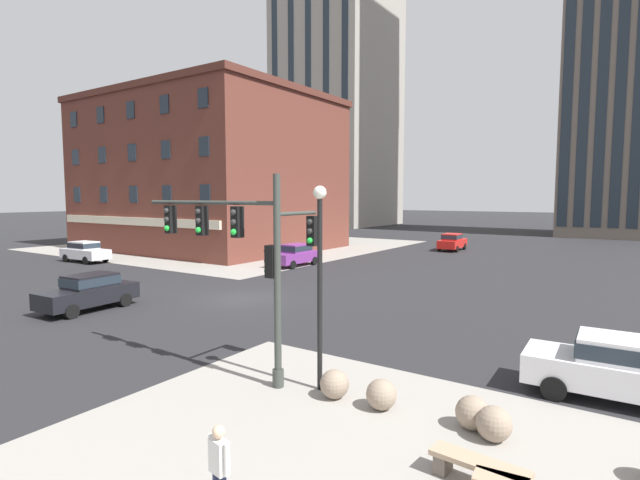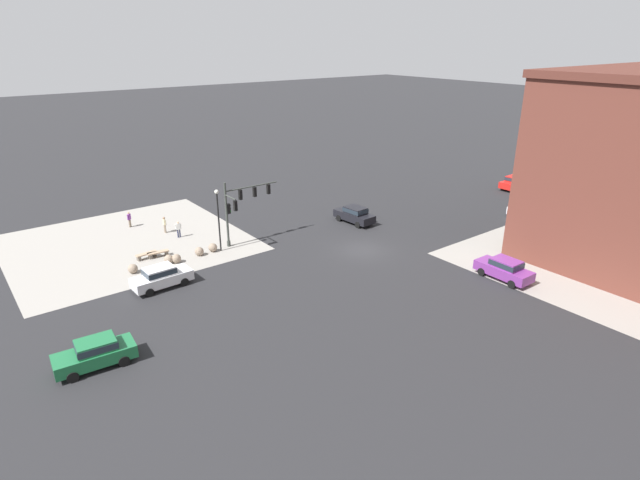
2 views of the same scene
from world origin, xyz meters
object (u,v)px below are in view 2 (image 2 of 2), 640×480
at_px(bollard_sphere_curb_c, 176,259).
at_px(car_main_northbound_far, 95,352).
at_px(bench_mid_block, 146,255).
at_px(pedestrian_at_curb, 164,224).
at_px(car_cross_westbound, 504,268).
at_px(pedestrian_near_bench, 129,218).
at_px(car_main_northbound_near, 515,182).
at_px(bollard_sphere_curb_b, 199,251).
at_px(car_main_southbound_near, 526,206).
at_px(bollard_sphere_curb_e, 133,269).
at_px(bench_near_signal, 158,253).
at_px(street_lamp_corner_near, 218,213).
at_px(car_main_southbound_far, 355,214).
at_px(bollard_sphere_curb_d, 169,259).
at_px(car_parked_curb, 161,276).
at_px(pedestrian_walking_east, 178,228).
at_px(traffic_signal_main, 239,205).
at_px(bollard_sphere_curb_a, 213,247).

distance_m(bollard_sphere_curb_c, car_main_northbound_far, 14.51).
relative_size(bench_mid_block, pedestrian_at_curb, 1.14).
distance_m(pedestrian_at_curb, car_cross_westbound, 30.94).
height_order(pedestrian_near_bench, car_main_northbound_near, car_main_northbound_near).
height_order(bollard_sphere_curb_b, car_main_southbound_near, car_main_southbound_near).
distance_m(bollard_sphere_curb_e, bench_near_signal, 3.41).
bearing_deg(bollard_sphere_curb_b, car_main_southbound_near, 161.29).
height_order(street_lamp_corner_near, car_main_southbound_far, street_lamp_corner_near).
relative_size(bench_mid_block, car_cross_westbound, 0.41).
height_order(bollard_sphere_curb_d, bollard_sphere_curb_e, same).
distance_m(bollard_sphere_curb_b, bench_near_signal, 3.47).
bearing_deg(car_parked_curb, bollard_sphere_curb_d, -118.81).
height_order(pedestrian_near_bench, pedestrian_walking_east, pedestrian_walking_east).
xyz_separation_m(bollard_sphere_curb_e, car_main_southbound_near, (-38.00, 10.88, 0.53)).
height_order(car_main_northbound_far, car_cross_westbound, same).
distance_m(pedestrian_at_curb, street_lamp_corner_near, 8.03).
distance_m(bollard_sphere_curb_d, street_lamp_corner_near, 5.63).
height_order(traffic_signal_main, car_main_northbound_far, traffic_signal_main).
height_order(bollard_sphere_curb_d, car_main_northbound_far, car_main_northbound_far).
bearing_deg(bollard_sphere_curb_d, traffic_signal_main, -179.00).
bearing_deg(bench_near_signal, car_main_northbound_near, 171.42).
bearing_deg(traffic_signal_main, car_main_northbound_far, 35.61).
xyz_separation_m(bollard_sphere_curb_a, bollard_sphere_curb_b, (1.33, 0.09, 0.00)).
distance_m(traffic_signal_main, bench_mid_block, 9.00).
xyz_separation_m(pedestrian_near_bench, car_parked_curb, (2.54, 14.68, 0.03)).
xyz_separation_m(bollard_sphere_curb_c, bench_near_signal, (0.74, -2.11, -0.06)).
bearing_deg(bollard_sphere_curb_c, bollard_sphere_curb_a, -174.43).
xyz_separation_m(traffic_signal_main, pedestrian_walking_east, (3.86, -5.00, -2.85)).
height_order(traffic_signal_main, pedestrian_near_bench, traffic_signal_main).
bearing_deg(bench_mid_block, street_lamp_corner_near, 158.00).
distance_m(pedestrian_at_curb, car_parked_curb, 11.96).
relative_size(traffic_signal_main, bollard_sphere_curb_e, 7.71).
bearing_deg(pedestrian_walking_east, bench_mid_block, 35.23).
relative_size(bollard_sphere_curb_e, car_main_southbound_near, 0.17).
distance_m(traffic_signal_main, bollard_sphere_curb_d, 7.73).
bearing_deg(bollard_sphere_curb_c, bench_near_signal, -70.61).
height_order(bollard_sphere_curb_e, car_main_northbound_near, car_main_northbound_near).
distance_m(bench_near_signal, street_lamp_corner_near, 6.17).
distance_m(bench_near_signal, pedestrian_at_curb, 5.96).
distance_m(traffic_signal_main, car_main_southbound_far, 12.41).
xyz_separation_m(bollard_sphere_curb_b, pedestrian_near_bench, (2.33, -10.80, 0.51)).
bearing_deg(car_main_northbound_near, car_cross_westbound, 31.33).
bearing_deg(bollard_sphere_curb_e, car_main_southbound_near, 164.02).
bearing_deg(street_lamp_corner_near, bollard_sphere_curb_c, 1.12).
bearing_deg(street_lamp_corner_near, car_parked_curb, 28.45).
height_order(bench_near_signal, street_lamp_corner_near, street_lamp_corner_near).
height_order(car_main_northbound_near, car_cross_westbound, same).
relative_size(bollard_sphere_curb_a, bollard_sphere_curb_d, 1.00).
relative_size(pedestrian_near_bench, car_main_northbound_far, 0.35).
bearing_deg(pedestrian_near_bench, bollard_sphere_curb_d, 87.90).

